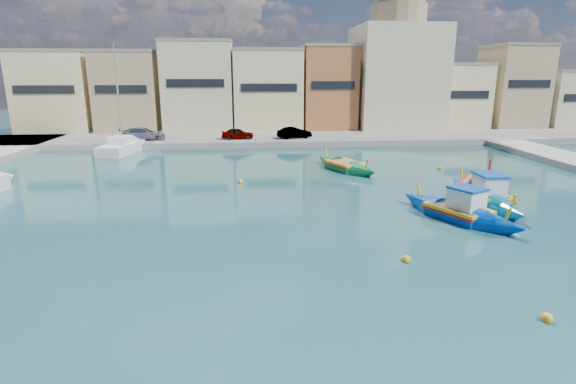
# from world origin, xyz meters

# --- Properties ---
(ground) EXTENTS (160.00, 160.00, 0.00)m
(ground) POSITION_xyz_m (0.00, 0.00, 0.00)
(ground) COLOR #173B45
(ground) RESTS_ON ground
(north_quay) EXTENTS (80.00, 8.00, 0.60)m
(north_quay) POSITION_xyz_m (0.00, 32.00, 0.30)
(north_quay) COLOR gray
(north_quay) RESTS_ON ground
(north_townhouses) EXTENTS (83.20, 7.87, 10.19)m
(north_townhouses) POSITION_xyz_m (6.68, 39.36, 5.00)
(north_townhouses) COLOR beige
(north_townhouses) RESTS_ON ground
(church_block) EXTENTS (10.00, 10.00, 19.10)m
(church_block) POSITION_xyz_m (10.00, 40.00, 8.41)
(church_block) COLOR #C6B894
(church_block) RESTS_ON ground
(parked_cars) EXTENTS (19.45, 2.54, 1.27)m
(parked_cars) POSITION_xyz_m (-12.59, 30.50, 1.20)
(parked_cars) COLOR #4C1919
(parked_cars) RESTS_ON north_quay
(luzzu_turquoise_cabin) EXTENTS (2.14, 8.62, 2.75)m
(luzzu_turquoise_cabin) POSITION_xyz_m (5.18, 7.95, 0.33)
(luzzu_turquoise_cabin) COLOR #0074A0
(luzzu_turquoise_cabin) RESTS_ON ground
(luzzu_blue_cabin) EXTENTS (4.97, 7.41, 2.62)m
(luzzu_blue_cabin) POSITION_xyz_m (2.43, 5.25, 0.32)
(luzzu_blue_cabin) COLOR #0039AC
(luzzu_blue_cabin) RESTS_ON ground
(luzzu_cyan_mid) EXTENTS (7.20, 8.53, 2.69)m
(luzzu_cyan_mid) POSITION_xyz_m (6.03, 10.05, 0.28)
(luzzu_cyan_mid) COLOR #003EAC
(luzzu_cyan_mid) RESTS_ON ground
(luzzu_green) EXTENTS (4.69, 7.28, 2.26)m
(luzzu_green) POSITION_xyz_m (-0.84, 17.39, 0.24)
(luzzu_green) COLOR #0A7139
(luzzu_green) RESTS_ON ground
(yacht_north) EXTENTS (3.64, 8.15, 10.51)m
(yacht_north) POSITION_xyz_m (-19.49, 27.96, 0.41)
(yacht_north) COLOR white
(yacht_north) RESTS_ON ground
(mooring_buoys) EXTENTS (25.04, 21.56, 0.36)m
(mooring_buoys) POSITION_xyz_m (2.53, 5.97, 0.08)
(mooring_buoys) COLOR yellow
(mooring_buoys) RESTS_ON ground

